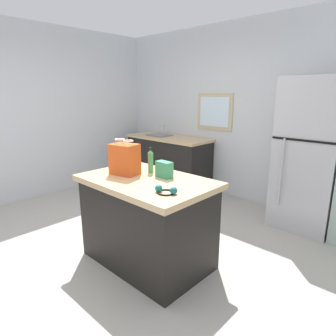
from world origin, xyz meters
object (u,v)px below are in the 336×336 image
object	(u,v)px
kitchen_island	(147,221)
refrigerator	(310,155)
bottle	(151,161)
shopping_bag	(125,159)
small_box	(164,170)
ear_defenders	(166,191)

from	to	relation	value
kitchen_island	refrigerator	world-z (taller)	refrigerator
bottle	shopping_bag	bearing A→B (deg)	-122.22
kitchen_island	bottle	size ratio (longest dim) A/B	4.94
refrigerator	small_box	xyz separation A→B (m)	(-0.77, -1.80, 0.03)
shopping_bag	small_box	world-z (taller)	shopping_bag
shopping_bag	kitchen_island	bearing A→B (deg)	7.36
refrigerator	shopping_bag	xyz separation A→B (m)	(-1.14, -1.99, 0.11)
kitchen_island	ear_defenders	xyz separation A→B (m)	(0.42, -0.17, 0.46)
refrigerator	bottle	bearing A→B (deg)	-119.45
kitchen_island	small_box	distance (m)	0.55
small_box	ear_defenders	xyz separation A→B (m)	(0.33, -0.32, -0.06)
shopping_bag	bottle	distance (m)	0.27
kitchen_island	refrigerator	size ratio (longest dim) A/B	0.69
shopping_bag	small_box	distance (m)	0.42
kitchen_island	shopping_bag	size ratio (longest dim) A/B	3.66
kitchen_island	shopping_bag	bearing A→B (deg)	-172.64
small_box	ear_defenders	distance (m)	0.47
refrigerator	ear_defenders	xyz separation A→B (m)	(-0.43, -2.12, -0.03)
small_box	bottle	size ratio (longest dim) A/B	0.64
kitchen_island	small_box	bearing A→B (deg)	59.82
bottle	ear_defenders	distance (m)	0.67
bottle	kitchen_island	bearing A→B (deg)	-53.32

